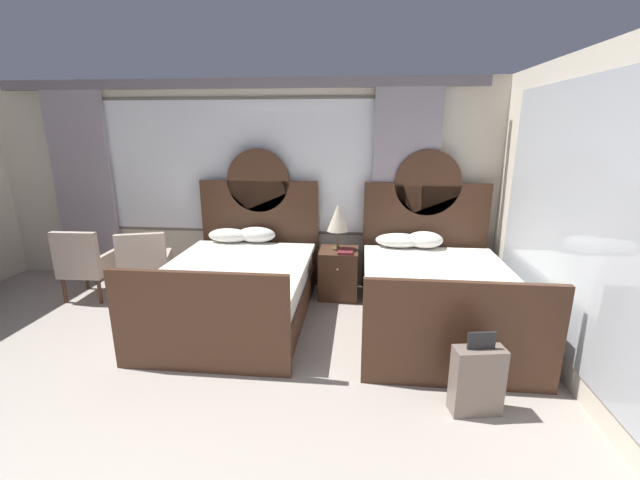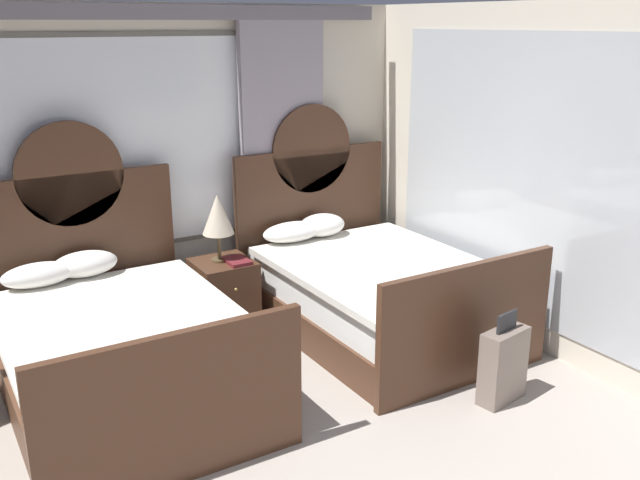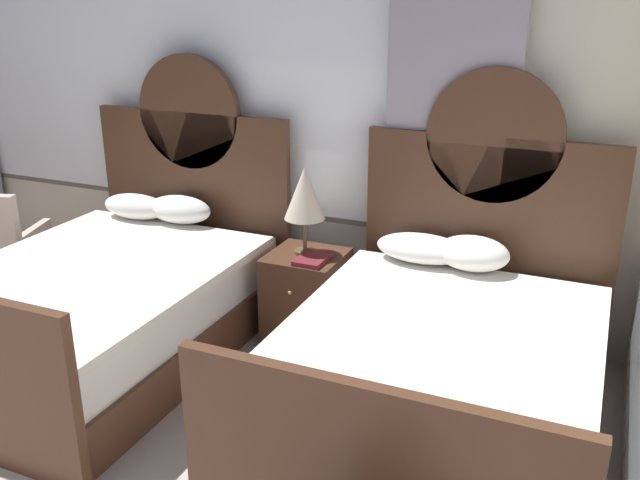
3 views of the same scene
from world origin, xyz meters
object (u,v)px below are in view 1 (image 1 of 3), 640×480
bed_near_window (239,284)px  nightstand_between_beds (339,273)px  armchair_by_window_centre (86,262)px  suitcase_on_floor (477,380)px  table_lamp_on_nightstand (338,218)px  armchair_by_window_left (145,264)px  book_on_nightstand (346,251)px  bed_near_mirror (435,292)px

bed_near_window → nightstand_between_beds: bed_near_window is taller
nightstand_between_beds → armchair_by_window_centre: size_ratio=0.68×
suitcase_on_floor → table_lamp_on_nightstand: bearing=118.7°
table_lamp_on_nightstand → armchair_by_window_left: (-2.32, -0.42, -0.54)m
book_on_nightstand → armchair_by_window_centre: armchair_by_window_centre is taller
armchair_by_window_left → table_lamp_on_nightstand: bearing=10.2°
table_lamp_on_nightstand → armchair_by_window_centre: table_lamp_on_nightstand is taller
nightstand_between_beds → suitcase_on_floor: 2.42m
nightstand_between_beds → book_on_nightstand: book_on_nightstand is taller
armchair_by_window_left → armchair_by_window_centre: size_ratio=1.00×
armchair_by_window_centre → armchair_by_window_left: bearing=0.3°
nightstand_between_beds → armchair_by_window_centre: (-3.12, -0.40, 0.17)m
book_on_nightstand → suitcase_on_floor: bearing=-62.2°
armchair_by_window_left → bed_near_window: bearing=-12.5°
nightstand_between_beds → table_lamp_on_nightstand: (-0.02, 0.02, 0.71)m
armchair_by_window_centre → suitcase_on_floor: bearing=-21.9°
book_on_nightstand → armchair_by_window_centre: bearing=-174.5°
nightstand_between_beds → table_lamp_on_nightstand: table_lamp_on_nightstand is taller
bed_near_mirror → nightstand_between_beds: bed_near_mirror is taller
bed_near_mirror → suitcase_on_floor: 1.46m
book_on_nightstand → suitcase_on_floor: size_ratio=0.39×
nightstand_between_beds → armchair_by_window_left: size_ratio=0.68×
bed_near_window → suitcase_on_floor: bearing=-32.8°
armchair_by_window_left → nightstand_between_beds: bearing=9.7°
bed_near_window → armchair_by_window_centre: 2.05m
armchair_by_window_centre → bed_near_window: bearing=-7.6°
armchair_by_window_centre → book_on_nightstand: bearing=5.5°
bed_near_mirror → nightstand_between_beds: (-1.08, 0.67, -0.07)m
table_lamp_on_nightstand → armchair_by_window_left: table_lamp_on_nightstand is taller
bed_near_mirror → armchair_by_window_centre: (-4.20, 0.27, 0.10)m
bed_near_mirror → nightstand_between_beds: 1.28m
bed_near_window → table_lamp_on_nightstand: bed_near_window is taller
bed_near_window → nightstand_between_beds: 1.29m
book_on_nightstand → armchair_by_window_left: bearing=-172.9°
armchair_by_window_left → armchair_by_window_centre: (-0.78, -0.00, 0.00)m
table_lamp_on_nightstand → suitcase_on_floor: 2.56m
book_on_nightstand → bed_near_window: bearing=-153.8°
nightstand_between_beds → suitcase_on_floor: bearing=-61.4°
table_lamp_on_nightstand → suitcase_on_floor: bearing=-61.3°
book_on_nightstand → armchair_by_window_centre: 3.22m
armchair_by_window_centre → suitcase_on_floor: (4.28, -1.72, -0.21)m
bed_near_window → armchair_by_window_centre: bearing=172.4°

